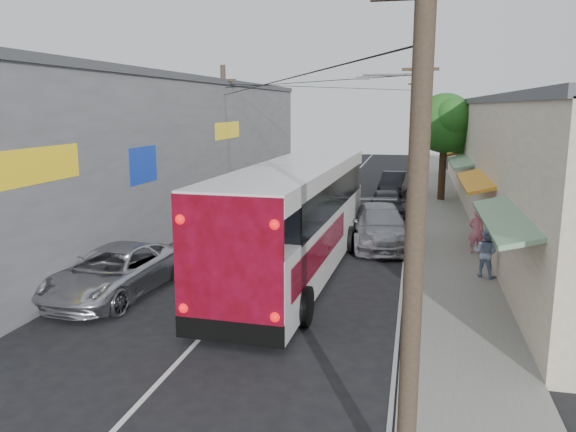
# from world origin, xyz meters

# --- Properties ---
(ground) EXTENTS (120.00, 120.00, 0.00)m
(ground) POSITION_xyz_m (0.00, 0.00, 0.00)
(ground) COLOR black
(ground) RESTS_ON ground
(sidewalk) EXTENTS (3.00, 80.00, 0.12)m
(sidewalk) POSITION_xyz_m (6.50, 20.00, 0.06)
(sidewalk) COLOR slate
(sidewalk) RESTS_ON ground
(building_right) EXTENTS (7.09, 40.00, 6.25)m
(building_right) POSITION_xyz_m (10.99, 22.00, 3.15)
(building_right) COLOR beige
(building_right) RESTS_ON ground
(building_left) EXTENTS (7.20, 36.00, 7.25)m
(building_left) POSITION_xyz_m (-8.50, 18.00, 3.65)
(building_left) COLOR gray
(building_left) RESTS_ON ground
(utility_poles) EXTENTS (11.80, 45.28, 8.00)m
(utility_poles) POSITION_xyz_m (3.13, 20.33, 4.13)
(utility_poles) COLOR #473828
(utility_poles) RESTS_ON ground
(street_tree) EXTENTS (4.40, 4.00, 6.60)m
(street_tree) POSITION_xyz_m (6.87, 26.02, 4.67)
(street_tree) COLOR #3F2B19
(street_tree) RESTS_ON ground
(coach_bus) EXTENTS (3.45, 13.47, 3.85)m
(coach_bus) POSITION_xyz_m (1.20, 9.11, 2.00)
(coach_bus) COLOR silver
(coach_bus) RESTS_ON ground
(jeepney) EXTENTS (2.94, 5.66, 1.52)m
(jeepney) POSITION_xyz_m (-3.80, 5.45, 0.76)
(jeepney) COLOR silver
(jeepney) RESTS_ON ground
(parked_suv) EXTENTS (3.10, 5.99, 1.66)m
(parked_suv) POSITION_xyz_m (3.80, 13.86, 0.83)
(parked_suv) COLOR #99979F
(parked_suv) RESTS_ON ground
(parked_car_mid) EXTENTS (2.15, 4.45, 1.46)m
(parked_car_mid) POSITION_xyz_m (3.80, 20.00, 0.73)
(parked_car_mid) COLOR #25252A
(parked_car_mid) RESTS_ON ground
(parked_car_far) EXTENTS (1.91, 4.57, 1.47)m
(parked_car_far) POSITION_xyz_m (3.80, 28.41, 0.74)
(parked_car_far) COLOR black
(parked_car_far) RESTS_ON ground
(pedestrian_near) EXTENTS (0.72, 0.55, 1.76)m
(pedestrian_near) POSITION_xyz_m (7.60, 12.88, 1.00)
(pedestrian_near) COLOR #D4708D
(pedestrian_near) RESTS_ON sidewalk
(pedestrian_far) EXTENTS (1.01, 0.93, 1.68)m
(pedestrian_far) POSITION_xyz_m (7.60, 9.65, 0.96)
(pedestrian_far) COLOR #88A0C7
(pedestrian_far) RESTS_ON sidewalk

